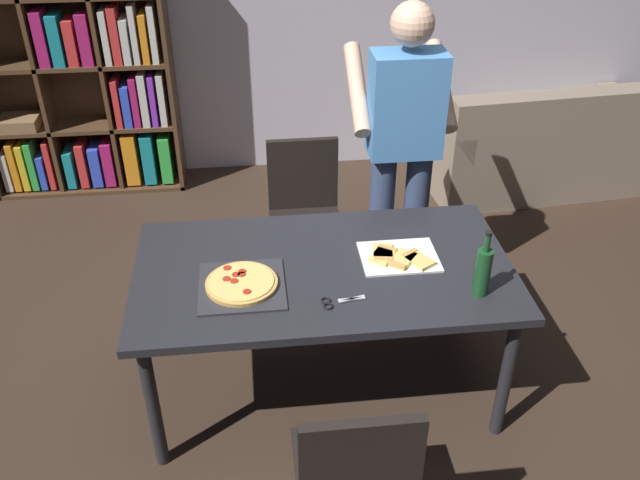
{
  "coord_description": "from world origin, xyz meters",
  "views": [
    {
      "loc": [
        -0.3,
        -2.51,
        2.56
      ],
      "look_at": [
        0.0,
        0.15,
        0.8
      ],
      "focal_mm": 37.99,
      "sensor_mm": 36.0,
      "label": 1
    }
  ],
  "objects_px": {
    "chair_far_side": "(305,206)",
    "couch": "(540,148)",
    "pepperoni_pizza_on_tray": "(242,284)",
    "chair_near_camera": "(355,474)",
    "dining_table": "(324,279)",
    "wine_bottle": "(483,271)",
    "person_serving_pizza": "(403,143)",
    "kitchen_scissors": "(336,302)",
    "bookshelf": "(80,73)"
  },
  "relations": [
    {
      "from": "chair_far_side",
      "to": "couch",
      "type": "relative_size",
      "value": 0.51
    },
    {
      "from": "chair_far_side",
      "to": "pepperoni_pizza_on_tray",
      "type": "distance_m",
      "value": 1.16
    },
    {
      "from": "chair_near_camera",
      "to": "pepperoni_pizza_on_tray",
      "type": "distance_m",
      "value": 0.96
    },
    {
      "from": "chair_near_camera",
      "to": "dining_table",
      "type": "bearing_deg",
      "value": 90.0
    },
    {
      "from": "wine_bottle",
      "to": "dining_table",
      "type": "bearing_deg",
      "value": 157.51
    },
    {
      "from": "person_serving_pizza",
      "to": "kitchen_scissors",
      "type": "distance_m",
      "value": 1.15
    },
    {
      "from": "chair_near_camera",
      "to": "kitchen_scissors",
      "type": "bearing_deg",
      "value": 88.29
    },
    {
      "from": "person_serving_pizza",
      "to": "wine_bottle",
      "type": "distance_m",
      "value": 1.03
    },
    {
      "from": "chair_near_camera",
      "to": "chair_far_side",
      "type": "bearing_deg",
      "value": 90.0
    },
    {
      "from": "couch",
      "to": "person_serving_pizza",
      "type": "relative_size",
      "value": 1.01
    },
    {
      "from": "dining_table",
      "to": "chair_near_camera",
      "type": "distance_m",
      "value": 0.98
    },
    {
      "from": "chair_near_camera",
      "to": "bookshelf",
      "type": "bearing_deg",
      "value": 114.0
    },
    {
      "from": "couch",
      "to": "kitchen_scissors",
      "type": "height_order",
      "value": "couch"
    },
    {
      "from": "couch",
      "to": "wine_bottle",
      "type": "bearing_deg",
      "value": -119.06
    },
    {
      "from": "dining_table",
      "to": "couch",
      "type": "relative_size",
      "value": 0.99
    },
    {
      "from": "dining_table",
      "to": "chair_far_side",
      "type": "relative_size",
      "value": 1.93
    },
    {
      "from": "couch",
      "to": "chair_near_camera",
      "type": "bearing_deg",
      "value": -122.86
    },
    {
      "from": "chair_near_camera",
      "to": "kitchen_scissors",
      "type": "distance_m",
      "value": 0.74
    },
    {
      "from": "chair_near_camera",
      "to": "chair_far_side",
      "type": "xyz_separation_m",
      "value": [
        0.0,
        1.92,
        0.0
      ]
    },
    {
      "from": "couch",
      "to": "wine_bottle",
      "type": "relative_size",
      "value": 5.58
    },
    {
      "from": "bookshelf",
      "to": "wine_bottle",
      "type": "relative_size",
      "value": 6.17
    },
    {
      "from": "kitchen_scissors",
      "to": "dining_table",
      "type": "bearing_deg",
      "value": 94.4
    },
    {
      "from": "pepperoni_pizza_on_tray",
      "to": "kitchen_scissors",
      "type": "bearing_deg",
      "value": -21.64
    },
    {
      "from": "pepperoni_pizza_on_tray",
      "to": "person_serving_pizza",
      "type": "bearing_deg",
      "value": 43.65
    },
    {
      "from": "dining_table",
      "to": "person_serving_pizza",
      "type": "height_order",
      "value": "person_serving_pizza"
    },
    {
      "from": "bookshelf",
      "to": "pepperoni_pizza_on_tray",
      "type": "relative_size",
      "value": 5.14
    },
    {
      "from": "couch",
      "to": "pepperoni_pizza_on_tray",
      "type": "relative_size",
      "value": 4.65
    },
    {
      "from": "dining_table",
      "to": "kitchen_scissors",
      "type": "height_order",
      "value": "kitchen_scissors"
    },
    {
      "from": "chair_near_camera",
      "to": "pepperoni_pizza_on_tray",
      "type": "bearing_deg",
      "value": 113.87
    },
    {
      "from": "dining_table",
      "to": "chair_far_side",
      "type": "height_order",
      "value": "chair_far_side"
    },
    {
      "from": "chair_far_side",
      "to": "couch",
      "type": "height_order",
      "value": "chair_far_side"
    },
    {
      "from": "person_serving_pizza",
      "to": "pepperoni_pizza_on_tray",
      "type": "xyz_separation_m",
      "value": [
        -0.89,
        -0.85,
        -0.23
      ]
    },
    {
      "from": "person_serving_pizza",
      "to": "kitchen_scissors",
      "type": "height_order",
      "value": "person_serving_pizza"
    },
    {
      "from": "chair_near_camera",
      "to": "kitchen_scissors",
      "type": "relative_size",
      "value": 4.57
    },
    {
      "from": "bookshelf",
      "to": "person_serving_pizza",
      "type": "distance_m",
      "value": 2.59
    },
    {
      "from": "chair_near_camera",
      "to": "bookshelf",
      "type": "relative_size",
      "value": 0.46
    },
    {
      "from": "couch",
      "to": "pepperoni_pizza_on_tray",
      "type": "height_order",
      "value": "couch"
    },
    {
      "from": "chair_far_side",
      "to": "bookshelf",
      "type": "xyz_separation_m",
      "value": [
        -1.49,
        1.41,
        0.38
      ]
    },
    {
      "from": "dining_table",
      "to": "bookshelf",
      "type": "distance_m",
      "value": 2.81
    },
    {
      "from": "dining_table",
      "to": "pepperoni_pizza_on_tray",
      "type": "bearing_deg",
      "value": -163.66
    },
    {
      "from": "chair_far_side",
      "to": "pepperoni_pizza_on_tray",
      "type": "xyz_separation_m",
      "value": [
        -0.38,
        -1.07,
        0.25
      ]
    },
    {
      "from": "dining_table",
      "to": "kitchen_scissors",
      "type": "relative_size",
      "value": 8.83
    },
    {
      "from": "chair_near_camera",
      "to": "chair_far_side",
      "type": "distance_m",
      "value": 1.92
    },
    {
      "from": "pepperoni_pizza_on_tray",
      "to": "wine_bottle",
      "type": "bearing_deg",
      "value": -8.8
    },
    {
      "from": "person_serving_pizza",
      "to": "wine_bottle",
      "type": "relative_size",
      "value": 5.54
    },
    {
      "from": "couch",
      "to": "person_serving_pizza",
      "type": "bearing_deg",
      "value": -138.12
    },
    {
      "from": "kitchen_scissors",
      "to": "chair_near_camera",
      "type": "bearing_deg",
      "value": -91.71
    },
    {
      "from": "dining_table",
      "to": "pepperoni_pizza_on_tray",
      "type": "height_order",
      "value": "pepperoni_pizza_on_tray"
    },
    {
      "from": "chair_far_side",
      "to": "bookshelf",
      "type": "bearing_deg",
      "value": 136.43
    },
    {
      "from": "chair_near_camera",
      "to": "couch",
      "type": "distance_m",
      "value": 3.52
    }
  ]
}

